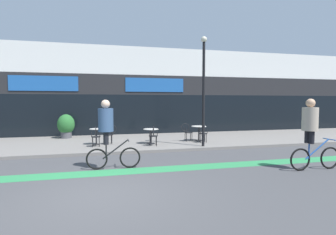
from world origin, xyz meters
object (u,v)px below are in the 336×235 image
Objects in this scene: cafe_chair_2_side at (187,131)px; cafe_chair_1_near at (153,134)px; cyclist_1 at (311,128)px; lamp_post at (204,83)px; cafe_chair_2_near at (203,132)px; cyclist_0 at (107,128)px; cafe_chair_0_side at (110,133)px; bistro_table_2 at (199,130)px; cafe_chair_0_near at (96,135)px; planter_pot at (66,125)px; bistro_table_0 at (96,133)px; bistro_table_1 at (151,133)px.

cafe_chair_1_near is at bearing -149.65° from cafe_chair_2_side.
cafe_chair_2_side is at bearing 111.16° from cyclist_1.
cafe_chair_1_near is 6.27m from cyclist_1.
lamp_post is 2.20× the size of cyclist_1.
cafe_chair_2_near is 5.79m from cyclist_0.
cafe_chair_2_near is (4.39, -0.63, 0.00)m from cafe_chair_0_side.
cyclist_1 reaches higher than cafe_chair_2_side.
cyclist_1 is (2.11, -5.76, 0.65)m from cafe_chair_2_side.
cafe_chair_0_near reaches higher than bistro_table_2.
planter_pot is (-6.66, 3.24, 0.17)m from cafe_chair_2_near.
cafe_chair_0_near is 0.41× the size of cyclist_1.
cyclist_1 reaches higher than bistro_table_2.
cyclist_1 reaches higher than cafe_chair_1_near.
cafe_chair_0_side and cafe_chair_1_near have the same top height.
bistro_table_2 is 0.82× the size of cafe_chair_1_near.
bistro_table_0 is 0.63m from cafe_chair_0_near.
cafe_chair_2_near is at bearing -89.98° from cafe_chair_0_near.
cafe_chair_0_near and cafe_chair_2_side have the same top height.
cafe_chair_1_near is at bearing 164.81° from lamp_post.
bistro_table_1 is at bearing 5.31° from cafe_chair_1_near.
cyclist_0 reaches higher than cafe_chair_2_side.
cafe_chair_0_near is 2.52m from cafe_chair_1_near.
bistro_table_1 is 3.37m from lamp_post.
bistro_table_2 is 2.78m from lamp_post.
cyclist_1 reaches higher than cafe_chair_0_side.
bistro_table_1 is 0.54× the size of planter_pot.
cafe_chair_2_near is at bearing -75.90° from cafe_chair_1_near.
bistro_table_2 is (2.52, 0.36, 0.03)m from bistro_table_1.
bistro_table_2 reaches higher than bistro_table_1.
bistro_table_2 is at bearing 105.51° from cyclist_1.
bistro_table_0 is 0.63m from cafe_chair_0_side.
lamp_post is at bearing 33.03° from cyclist_0.
cafe_chair_2_near is (2.52, 0.36, 0.00)m from cafe_chair_1_near.
bistro_table_0 is at bearing 97.65° from cyclist_0.
bistro_table_1 is (2.50, -0.35, -0.01)m from bistro_table_0.
lamp_post is (2.15, -0.58, 2.29)m from cafe_chair_1_near.
cyclist_1 is at bearing -53.46° from bistro_table_1.
lamp_post is at bearing -103.65° from bistro_table_2.
bistro_table_2 is 0.15× the size of lamp_post.
planter_pot is at bearing 135.31° from cyclist_1.
cyclist_1 reaches higher than cafe_chair_2_near.
cafe_chair_0_side is (0.63, 0.01, 0.00)m from bistro_table_0.
cyclist_1 is (1.49, -5.13, 0.65)m from cafe_chair_2_near.
bistro_table_2 is at bearing -21.41° from planter_pot.
planter_pot is (-2.28, 2.61, 0.17)m from cafe_chair_0_side.
bistro_table_1 is at bearing 127.62° from cyclist_1.
cyclist_1 is at bearing -66.06° from lamp_post.
cafe_chair_0_side is 0.70× the size of planter_pot.
lamp_post is 5.18m from cyclist_0.
cyclist_0 is at bearing 83.27° from cafe_chair_0_side.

